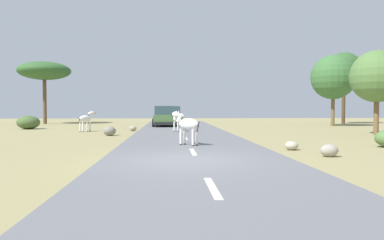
{
  "coord_description": "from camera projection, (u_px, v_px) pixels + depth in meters",
  "views": [
    {
      "loc": [
        -0.46,
        -11.36,
        1.67
      ],
      "look_at": [
        0.67,
        6.6,
        1.05
      ],
      "focal_mm": 34.66,
      "sensor_mm": 36.0,
      "label": 1
    }
  ],
  "objects": [
    {
      "name": "ground_plane",
      "position": [
        184.0,
        161.0,
        11.42
      ],
      "size": [
        90.0,
        90.0,
        0.0
      ],
      "primitive_type": "plane",
      "color": "#8E8456"
    },
    {
      "name": "road",
      "position": [
        197.0,
        160.0,
        11.44
      ],
      "size": [
        6.0,
        64.0,
        0.05
      ],
      "primitive_type": "cube",
      "color": "slate",
      "rests_on": "ground_plane"
    },
    {
      "name": "lane_markings",
      "position": [
        200.0,
        165.0,
        10.45
      ],
      "size": [
        0.16,
        56.0,
        0.01
      ],
      "color": "silver",
      "rests_on": "road"
    },
    {
      "name": "zebra_0",
      "position": [
        176.0,
        119.0,
        24.91
      ],
      "size": [
        0.44,
        1.48,
        1.4
      ],
      "rotation": [
        0.0,
        0.0,
        3.09
      ],
      "color": "silver",
      "rests_on": "road"
    },
    {
      "name": "zebra_1",
      "position": [
        187.0,
        124.0,
        15.83
      ],
      "size": [
        1.29,
        1.22,
        1.49
      ],
      "rotation": [
        0.0,
        0.0,
        0.83
      ],
      "color": "silver",
      "rests_on": "road"
    },
    {
      "name": "zebra_2",
      "position": [
        86.0,
        119.0,
        25.44
      ],
      "size": [
        1.04,
        1.37,
        1.45
      ],
      "rotation": [
        0.0,
        0.0,
        5.69
      ],
      "color": "silver",
      "rests_on": "ground_plane"
    },
    {
      "name": "car_0",
      "position": [
        164.0,
        117.0,
        32.14
      ],
      "size": [
        2.09,
        4.37,
        1.74
      ],
      "rotation": [
        0.0,
        0.0,
        3.16
      ],
      "color": "#476B38",
      "rests_on": "road"
    },
    {
      "name": "car_1",
      "position": [
        173.0,
        115.0,
        40.35
      ],
      "size": [
        2.1,
        4.38,
        1.74
      ],
      "rotation": [
        0.0,
        0.0,
        3.12
      ],
      "color": "#476B38",
      "rests_on": "road"
    },
    {
      "name": "tree_0",
      "position": [
        344.0,
        70.0,
        37.57
      ],
      "size": [
        3.54,
        3.54,
        7.25
      ],
      "color": "#4C3823",
      "rests_on": "ground_plane"
    },
    {
      "name": "tree_1",
      "position": [
        377.0,
        77.0,
        22.3
      ],
      "size": [
        3.14,
        3.14,
        5.11
      ],
      "color": "brown",
      "rests_on": "ground_plane"
    },
    {
      "name": "tree_2",
      "position": [
        333.0,
        77.0,
        32.83
      ],
      "size": [
        3.94,
        3.94,
        6.32
      ],
      "color": "brown",
      "rests_on": "ground_plane"
    },
    {
      "name": "tree_4",
      "position": [
        44.0,
        71.0,
        37.26
      ],
      "size": [
        5.18,
        5.18,
        6.25
      ],
      "color": "brown",
      "rests_on": "ground_plane"
    },
    {
      "name": "bush_1",
      "position": [
        28.0,
        122.0,
        28.36
      ],
      "size": [
        1.72,
        1.55,
        1.03
      ],
      "primitive_type": "ellipsoid",
      "color": "#425B2D",
      "rests_on": "ground_plane"
    },
    {
      "name": "rock_0",
      "position": [
        110.0,
        131.0,
        21.8
      ],
      "size": [
        0.75,
        0.68,
        0.56
      ],
      "primitive_type": "ellipsoid",
      "color": "gray",
      "rests_on": "ground_plane"
    },
    {
      "name": "rock_2",
      "position": [
        133.0,
        128.0,
        26.04
      ],
      "size": [
        0.51,
        0.39,
        0.37
      ],
      "primitive_type": "ellipsoid",
      "color": "gray",
      "rests_on": "ground_plane"
    },
    {
      "name": "rock_3",
      "position": [
        292.0,
        146.0,
        14.45
      ],
      "size": [
        0.51,
        0.52,
        0.35
      ],
      "primitive_type": "ellipsoid",
      "color": "#A89E8C",
      "rests_on": "ground_plane"
    },
    {
      "name": "rock_4",
      "position": [
        329.0,
        150.0,
        12.48
      ],
      "size": [
        0.6,
        0.49,
        0.43
      ],
      "primitive_type": "ellipsoid",
      "color": "gray",
      "rests_on": "ground_plane"
    }
  ]
}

